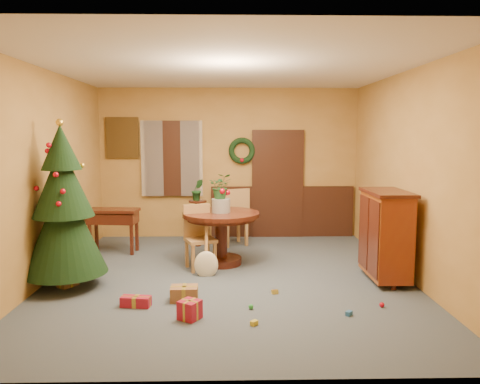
{
  "coord_description": "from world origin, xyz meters",
  "views": [
    {
      "loc": [
        0.01,
        -6.38,
        2.01
      ],
      "look_at": [
        0.16,
        0.4,
        1.18
      ],
      "focal_mm": 35.0,
      "sensor_mm": 36.0,
      "label": 1
    }
  ],
  "objects_px": {
    "chair_near": "(199,234)",
    "dining_table": "(221,228)",
    "christmas_tree": "(64,209)",
    "writing_desk": "(113,220)",
    "sideboard": "(386,233)"
  },
  "relations": [
    {
      "from": "chair_near",
      "to": "dining_table",
      "type": "bearing_deg",
      "value": 30.58
    },
    {
      "from": "dining_table",
      "to": "christmas_tree",
      "type": "bearing_deg",
      "value": -152.13
    },
    {
      "from": "dining_table",
      "to": "chair_near",
      "type": "distance_m",
      "value": 0.39
    },
    {
      "from": "dining_table",
      "to": "chair_near",
      "type": "height_order",
      "value": "chair_near"
    },
    {
      "from": "dining_table",
      "to": "writing_desk",
      "type": "distance_m",
      "value": 2.0
    },
    {
      "from": "sideboard",
      "to": "writing_desk",
      "type": "bearing_deg",
      "value": 158.15
    },
    {
      "from": "christmas_tree",
      "to": "writing_desk",
      "type": "xyz_separation_m",
      "value": [
        0.17,
        1.84,
        -0.48
      ]
    },
    {
      "from": "sideboard",
      "to": "dining_table",
      "type": "bearing_deg",
      "value": 158.6
    },
    {
      "from": "christmas_tree",
      "to": "sideboard",
      "type": "height_order",
      "value": "christmas_tree"
    },
    {
      "from": "dining_table",
      "to": "christmas_tree",
      "type": "relative_size",
      "value": 0.54
    },
    {
      "from": "christmas_tree",
      "to": "sideboard",
      "type": "distance_m",
      "value": 4.32
    },
    {
      "from": "writing_desk",
      "to": "sideboard",
      "type": "relative_size",
      "value": 0.71
    },
    {
      "from": "dining_table",
      "to": "writing_desk",
      "type": "bearing_deg",
      "value": 157.6
    },
    {
      "from": "dining_table",
      "to": "chair_near",
      "type": "relative_size",
      "value": 1.24
    },
    {
      "from": "dining_table",
      "to": "christmas_tree",
      "type": "distance_m",
      "value": 2.34
    }
  ]
}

